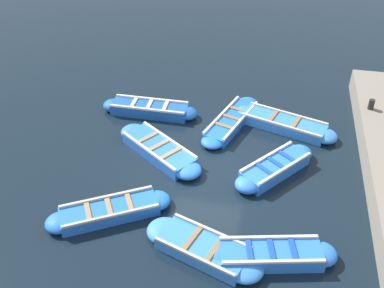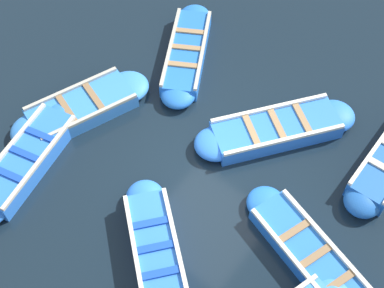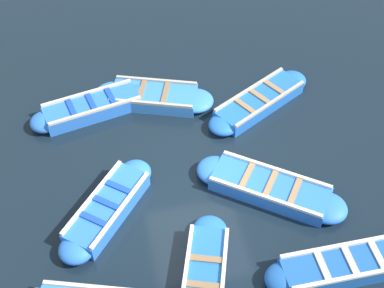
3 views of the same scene
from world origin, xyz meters
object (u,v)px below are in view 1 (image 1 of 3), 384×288
at_px(boat_inner_gap, 231,121).
at_px(boat_near_quay, 150,109).
at_px(boat_outer_left, 270,255).
at_px(boat_far_corner, 159,150).
at_px(boat_centre, 109,211).
at_px(boat_alongside, 203,248).
at_px(boat_outer_right, 284,124).
at_px(boat_mid_row, 275,168).
at_px(bollard_mid_north, 371,104).

relative_size(boat_inner_gap, boat_near_quay, 1.02).
bearing_deg(boat_outer_left, boat_far_corner, 136.58).
relative_size(boat_far_corner, boat_inner_gap, 0.95).
distance_m(boat_centre, boat_outer_left, 4.53).
bearing_deg(boat_centre, boat_alongside, -15.61).
bearing_deg(boat_centre, boat_near_quay, 93.48).
xyz_separation_m(boat_outer_right, boat_centre, (-4.59, -5.29, -0.01)).
relative_size(boat_outer_right, boat_near_quay, 1.08).
relative_size(boat_alongside, boat_near_quay, 0.96).
bearing_deg(boat_outer_right, boat_inner_gap, -175.05).
height_order(boat_far_corner, boat_outer_left, boat_outer_left).
height_order(boat_far_corner, boat_outer_right, boat_far_corner).
relative_size(boat_outer_right, boat_inner_gap, 1.06).
distance_m(boat_inner_gap, boat_near_quay, 3.05).
bearing_deg(boat_inner_gap, boat_mid_row, -54.65).
bearing_deg(boat_inner_gap, boat_centre, -118.03).
xyz_separation_m(boat_alongside, boat_mid_row, (1.63, 3.54, 0.03)).
relative_size(boat_far_corner, boat_alongside, 1.01).
xyz_separation_m(boat_centre, boat_outer_left, (4.48, -0.67, 0.02)).
bearing_deg(boat_mid_row, boat_outer_right, 86.05).
xyz_separation_m(boat_mid_row, bollard_mid_north, (3.05, 3.18, 0.75)).
height_order(boat_centre, bollard_mid_north, bollard_mid_north).
xyz_separation_m(boat_far_corner, boat_outer_right, (3.94, 2.33, -0.00)).
bearing_deg(boat_mid_row, boat_near_quay, 152.17).
height_order(boat_far_corner, bollard_mid_north, bollard_mid_north).
bearing_deg(boat_outer_right, boat_mid_row, -93.95).
bearing_deg(boat_near_quay, boat_outer_right, 0.35).
bearing_deg(boat_centre, boat_inner_gap, 61.97).
bearing_deg(boat_inner_gap, boat_near_quay, 177.56).
bearing_deg(boat_inner_gap, boat_outer_left, -73.24).
relative_size(boat_inner_gap, boat_mid_row, 1.25).
height_order(boat_far_corner, boat_centre, boat_far_corner).
height_order(boat_far_corner, boat_near_quay, boat_near_quay).
relative_size(boat_near_quay, boat_mid_row, 1.22).
relative_size(boat_near_quay, bollard_mid_north, 10.26).
relative_size(boat_far_corner, boat_mid_row, 1.18).
height_order(boat_mid_row, boat_outer_left, boat_mid_row).
bearing_deg(boat_far_corner, bollard_mid_north, 23.68).
xyz_separation_m(boat_alongside, boat_near_quay, (-3.11, 6.04, 0.03)).
height_order(boat_outer_right, boat_alongside, boat_outer_right).
height_order(boat_outer_right, bollard_mid_north, bollard_mid_north).
height_order(boat_alongside, boat_mid_row, boat_mid_row).
bearing_deg(boat_centre, boat_mid_row, 32.08).
bearing_deg(boat_outer_left, boat_outer_right, 88.97).
bearing_deg(boat_far_corner, boat_centre, -102.24).
height_order(boat_alongside, boat_outer_left, boat_outer_left).
xyz_separation_m(boat_outer_right, boat_near_quay, (-4.90, -0.03, 0.02)).
xyz_separation_m(boat_outer_right, boat_inner_gap, (-1.85, -0.16, -0.03)).
bearing_deg(boat_outer_right, boat_alongside, -106.52).
xyz_separation_m(boat_centre, boat_mid_row, (4.41, 2.76, 0.03)).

